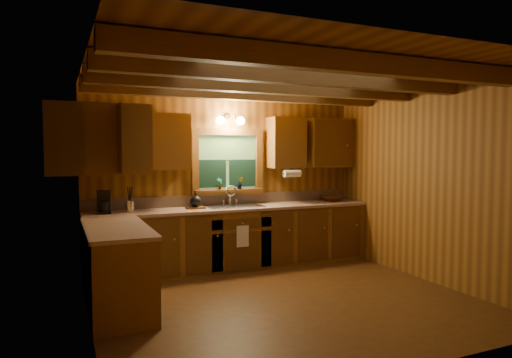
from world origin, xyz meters
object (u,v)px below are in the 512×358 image
(sink, at_px, (234,210))
(coffee_maker, at_px, (104,202))
(cutting_board, at_px, (196,208))
(wicker_basket, at_px, (332,199))

(sink, xyz_separation_m, coffee_maker, (-1.81, 0.01, 0.19))
(coffee_maker, height_order, cutting_board, coffee_maker)
(sink, bearing_deg, wicker_basket, 1.43)
(cutting_board, xyz_separation_m, wicker_basket, (2.29, 0.03, 0.03))
(coffee_maker, height_order, wicker_basket, coffee_maker)
(sink, height_order, cutting_board, sink)
(cutting_board, relative_size, wicker_basket, 0.73)
(cutting_board, height_order, wicker_basket, wicker_basket)
(sink, xyz_separation_m, wicker_basket, (1.71, 0.04, 0.09))
(coffee_maker, bearing_deg, cutting_board, 6.97)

